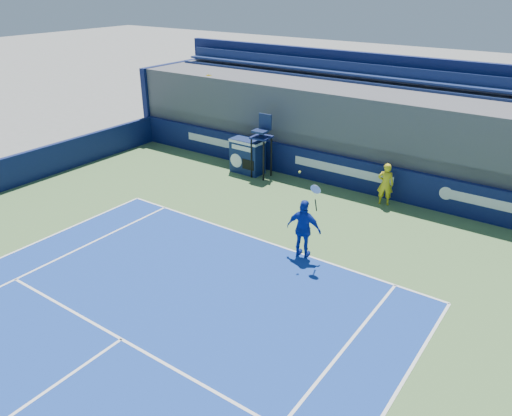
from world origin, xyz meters
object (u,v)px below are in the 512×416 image
Objects in this scene: umpire_chair at (262,140)px; ball_person at (385,184)px; tennis_player at (304,229)px; match_clock at (247,155)px.

ball_person is at bearing 3.08° from umpire_chair.
tennis_player reaches higher than umpire_chair.
tennis_player is (5.22, -4.48, 0.13)m from match_clock.
match_clock is 0.54× the size of tennis_player.
ball_person is at bearing 2.26° from match_clock.
ball_person reaches higher than match_clock.
ball_person is 5.04m from umpire_chair.
tennis_player is at bearing -44.66° from umpire_chair.
umpire_chair is at bearing -12.59° from ball_person.
match_clock is (-5.71, -0.23, -0.02)m from ball_person.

